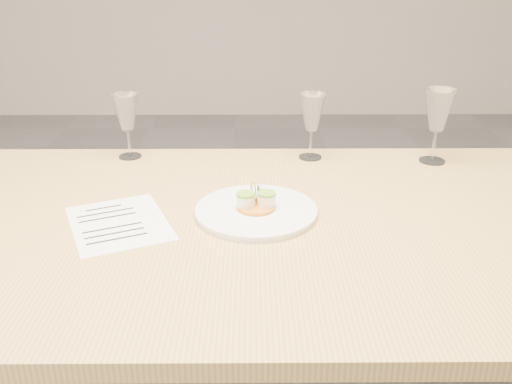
{
  "coord_description": "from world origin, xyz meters",
  "views": [
    {
      "loc": [
        0.14,
        -1.2,
        1.35
      ],
      "look_at": [
        0.15,
        0.05,
        0.8
      ],
      "focal_mm": 40.0,
      "sensor_mm": 36.0,
      "label": 1
    }
  ],
  "objects_px": {
    "wine_glass_1": "(126,114)",
    "wine_glass_3": "(438,112)",
    "recipe_sheet": "(119,223)",
    "wine_glass_2": "(312,114)",
    "dining_table": "(195,245)",
    "dinner_plate": "(256,210)"
  },
  "relations": [
    {
      "from": "wine_glass_1",
      "to": "wine_glass_3",
      "type": "bearing_deg",
      "value": -2.82
    },
    {
      "from": "recipe_sheet",
      "to": "wine_glass_1",
      "type": "relative_size",
      "value": 1.7
    },
    {
      "from": "recipe_sheet",
      "to": "wine_glass_2",
      "type": "bearing_deg",
      "value": 18.7
    },
    {
      "from": "wine_glass_1",
      "to": "dining_table",
      "type": "bearing_deg",
      "value": -61.49
    },
    {
      "from": "dinner_plate",
      "to": "wine_glass_3",
      "type": "relative_size",
      "value": 1.35
    },
    {
      "from": "dining_table",
      "to": "recipe_sheet",
      "type": "distance_m",
      "value": 0.19
    },
    {
      "from": "wine_glass_1",
      "to": "wine_glass_3",
      "type": "distance_m",
      "value": 0.91
    },
    {
      "from": "dinner_plate",
      "to": "recipe_sheet",
      "type": "height_order",
      "value": "dinner_plate"
    },
    {
      "from": "dining_table",
      "to": "wine_glass_2",
      "type": "height_order",
      "value": "wine_glass_2"
    },
    {
      "from": "dinner_plate",
      "to": "wine_glass_1",
      "type": "bearing_deg",
      "value": 133.49
    },
    {
      "from": "dining_table",
      "to": "wine_glass_1",
      "type": "relative_size",
      "value": 12.35
    },
    {
      "from": "dining_table",
      "to": "wine_glass_1",
      "type": "distance_m",
      "value": 0.53
    },
    {
      "from": "recipe_sheet",
      "to": "wine_glass_2",
      "type": "height_order",
      "value": "wine_glass_2"
    },
    {
      "from": "dinner_plate",
      "to": "recipe_sheet",
      "type": "bearing_deg",
      "value": -171.88
    },
    {
      "from": "dining_table",
      "to": "wine_glass_3",
      "type": "xyz_separation_m",
      "value": [
        0.68,
        0.38,
        0.22
      ]
    },
    {
      "from": "recipe_sheet",
      "to": "wine_glass_3",
      "type": "bearing_deg",
      "value": 2.23
    },
    {
      "from": "dinner_plate",
      "to": "recipe_sheet",
      "type": "distance_m",
      "value": 0.32
    },
    {
      "from": "wine_glass_2",
      "to": "dining_table",
      "type": "bearing_deg",
      "value": -126.94
    },
    {
      "from": "wine_glass_1",
      "to": "wine_glass_3",
      "type": "xyz_separation_m",
      "value": [
        0.91,
        -0.04,
        0.02
      ]
    },
    {
      "from": "dining_table",
      "to": "dinner_plate",
      "type": "bearing_deg",
      "value": 10.46
    },
    {
      "from": "dinner_plate",
      "to": "wine_glass_1",
      "type": "xyz_separation_m",
      "value": [
        -0.38,
        0.4,
        0.12
      ]
    },
    {
      "from": "dinner_plate",
      "to": "wine_glass_1",
      "type": "height_order",
      "value": "wine_glass_1"
    }
  ]
}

